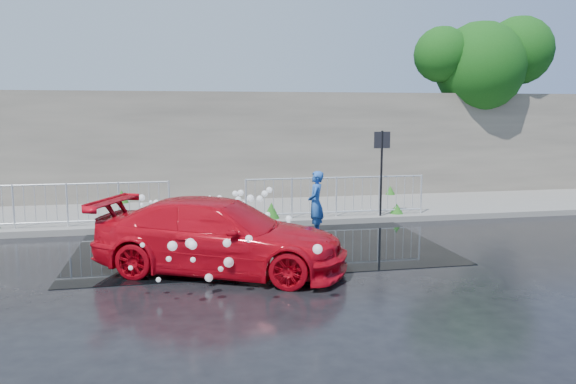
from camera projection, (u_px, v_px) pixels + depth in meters
name	position (u px, v px, depth m)	size (l,w,h in m)	color
ground	(243.00, 258.00, 11.67)	(90.00, 90.00, 0.00)	black
pavement	(222.00, 212.00, 16.51)	(30.00, 4.00, 0.15)	slate
curb	(229.00, 225.00, 14.57)	(30.00, 0.25, 0.16)	slate
retaining_wall	(215.00, 146.00, 18.38)	(30.00, 0.60, 3.50)	#575149
puddle	(259.00, 245.00, 12.74)	(8.00, 5.00, 0.01)	black
sign_post	(382.00, 159.00, 15.26)	(0.45, 0.06, 2.50)	black
tree	(485.00, 62.00, 20.09)	(5.21, 3.21, 6.43)	#332114
railing_left	(67.00, 203.00, 14.02)	(5.05, 0.05, 1.10)	silver
railing_right	(336.00, 195.00, 15.40)	(5.05, 0.05, 1.10)	silver
weeds	(210.00, 207.00, 15.95)	(12.17, 3.93, 0.43)	#1A4A13
water_spray	(221.00, 226.00, 11.58)	(3.61, 5.51, 1.10)	white
red_car	(221.00, 236.00, 10.55)	(1.94, 4.77, 1.38)	#B70715
person	(316.00, 203.00, 13.70)	(0.58, 0.38, 1.58)	#2356B0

